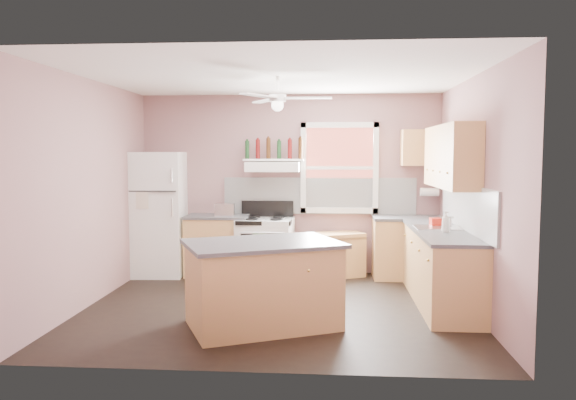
# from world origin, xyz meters

# --- Properties ---
(floor) EXTENTS (4.50, 4.50, 0.00)m
(floor) POSITION_xyz_m (0.00, 0.00, 0.00)
(floor) COLOR black
(floor) RESTS_ON ground
(ceiling) EXTENTS (4.50, 4.50, 0.00)m
(ceiling) POSITION_xyz_m (0.00, 0.00, 2.70)
(ceiling) COLOR white
(ceiling) RESTS_ON ground
(wall_back) EXTENTS (4.50, 0.05, 2.70)m
(wall_back) POSITION_xyz_m (0.00, 2.02, 1.35)
(wall_back) COLOR #8C6565
(wall_back) RESTS_ON ground
(wall_right) EXTENTS (0.05, 4.00, 2.70)m
(wall_right) POSITION_xyz_m (2.27, 0.00, 1.35)
(wall_right) COLOR #8C6565
(wall_right) RESTS_ON ground
(wall_left) EXTENTS (0.05, 4.00, 2.70)m
(wall_left) POSITION_xyz_m (-2.27, 0.00, 1.35)
(wall_left) COLOR #8C6565
(wall_left) RESTS_ON ground
(backsplash_back) EXTENTS (2.90, 0.03, 0.55)m
(backsplash_back) POSITION_xyz_m (0.45, 1.99, 1.18)
(backsplash_back) COLOR white
(backsplash_back) RESTS_ON wall_back
(backsplash_right) EXTENTS (0.03, 2.60, 0.55)m
(backsplash_right) POSITION_xyz_m (2.23, 0.30, 1.18)
(backsplash_right) COLOR white
(backsplash_right) RESTS_ON wall_right
(window_view) EXTENTS (1.00, 0.02, 1.20)m
(window_view) POSITION_xyz_m (0.75, 1.98, 1.60)
(window_view) COLOR maroon
(window_view) RESTS_ON wall_back
(window_frame) EXTENTS (1.16, 0.07, 1.36)m
(window_frame) POSITION_xyz_m (0.75, 1.96, 1.60)
(window_frame) COLOR white
(window_frame) RESTS_ON wall_back
(refrigerator) EXTENTS (0.82, 0.80, 1.83)m
(refrigerator) POSITION_xyz_m (-1.95, 1.66, 0.92)
(refrigerator) COLOR white
(refrigerator) RESTS_ON floor
(base_cabinet_left) EXTENTS (0.90, 0.60, 0.86)m
(base_cabinet_left) POSITION_xyz_m (-1.06, 1.70, 0.43)
(base_cabinet_left) COLOR tan
(base_cabinet_left) RESTS_ON floor
(counter_left) EXTENTS (0.92, 0.62, 0.04)m
(counter_left) POSITION_xyz_m (-1.06, 1.70, 0.88)
(counter_left) COLOR #404042
(counter_left) RESTS_ON base_cabinet_left
(toaster) EXTENTS (0.29, 0.18, 0.18)m
(toaster) POSITION_xyz_m (-0.93, 1.61, 0.99)
(toaster) COLOR silver
(toaster) RESTS_ON counter_left
(stove) EXTENTS (0.84, 0.70, 0.86)m
(stove) POSITION_xyz_m (-0.33, 1.63, 0.43)
(stove) COLOR white
(stove) RESTS_ON floor
(range_hood) EXTENTS (0.78, 0.50, 0.14)m
(range_hood) POSITION_xyz_m (-0.23, 1.75, 1.62)
(range_hood) COLOR white
(range_hood) RESTS_ON wall_back
(bottle_shelf) EXTENTS (0.90, 0.26, 0.03)m
(bottle_shelf) POSITION_xyz_m (-0.23, 1.87, 1.72)
(bottle_shelf) COLOR white
(bottle_shelf) RESTS_ON range_hood
(cart) EXTENTS (0.77, 0.66, 0.65)m
(cart) POSITION_xyz_m (0.76, 1.75, 0.32)
(cart) COLOR tan
(cart) RESTS_ON floor
(base_cabinet_corner) EXTENTS (1.00, 0.60, 0.86)m
(base_cabinet_corner) POSITION_xyz_m (1.75, 1.70, 0.43)
(base_cabinet_corner) COLOR tan
(base_cabinet_corner) RESTS_ON floor
(base_cabinet_right) EXTENTS (0.60, 2.20, 0.86)m
(base_cabinet_right) POSITION_xyz_m (1.95, 0.30, 0.43)
(base_cabinet_right) COLOR tan
(base_cabinet_right) RESTS_ON floor
(counter_corner) EXTENTS (1.02, 0.62, 0.04)m
(counter_corner) POSITION_xyz_m (1.75, 1.70, 0.88)
(counter_corner) COLOR #404042
(counter_corner) RESTS_ON base_cabinet_corner
(counter_right) EXTENTS (0.62, 2.22, 0.04)m
(counter_right) POSITION_xyz_m (1.94, 0.30, 0.88)
(counter_right) COLOR #404042
(counter_right) RESTS_ON base_cabinet_right
(sink) EXTENTS (0.55, 0.45, 0.03)m
(sink) POSITION_xyz_m (1.94, 0.50, 0.90)
(sink) COLOR silver
(sink) RESTS_ON counter_right
(faucet) EXTENTS (0.03, 0.03, 0.14)m
(faucet) POSITION_xyz_m (2.10, 0.50, 0.97)
(faucet) COLOR silver
(faucet) RESTS_ON sink
(upper_cabinet_right) EXTENTS (0.33, 1.80, 0.76)m
(upper_cabinet_right) POSITION_xyz_m (2.08, 0.50, 1.78)
(upper_cabinet_right) COLOR tan
(upper_cabinet_right) RESTS_ON wall_right
(upper_cabinet_corner) EXTENTS (0.60, 0.33, 0.52)m
(upper_cabinet_corner) POSITION_xyz_m (1.95, 1.83, 1.90)
(upper_cabinet_corner) COLOR tan
(upper_cabinet_corner) RESTS_ON wall_back
(paper_towel) EXTENTS (0.26, 0.12, 0.12)m
(paper_towel) POSITION_xyz_m (2.07, 1.86, 1.25)
(paper_towel) COLOR white
(paper_towel) RESTS_ON wall_back
(island) EXTENTS (1.73, 1.45, 0.86)m
(island) POSITION_xyz_m (-0.09, -0.74, 0.43)
(island) COLOR tan
(island) RESTS_ON floor
(island_top) EXTENTS (1.84, 1.57, 0.04)m
(island_top) POSITION_xyz_m (-0.09, -0.74, 0.88)
(island_top) COLOR #404042
(island_top) RESTS_ON island
(ceiling_fan_hub) EXTENTS (0.20, 0.20, 0.08)m
(ceiling_fan_hub) POSITION_xyz_m (0.00, 0.00, 2.45)
(ceiling_fan_hub) COLOR white
(ceiling_fan_hub) RESTS_ON ceiling
(soap_bottle) EXTENTS (0.13, 0.13, 0.25)m
(soap_bottle) POSITION_xyz_m (1.95, 0.09, 1.02)
(soap_bottle) COLOR silver
(soap_bottle) RESTS_ON counter_right
(red_caddy) EXTENTS (0.19, 0.14, 0.10)m
(red_caddy) POSITION_xyz_m (1.97, 0.69, 0.95)
(red_caddy) COLOR red
(red_caddy) RESTS_ON counter_right
(wine_bottles) EXTENTS (0.86, 0.06, 0.31)m
(wine_bottles) POSITION_xyz_m (-0.22, 1.87, 1.88)
(wine_bottles) COLOR #143819
(wine_bottles) RESTS_ON bottle_shelf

